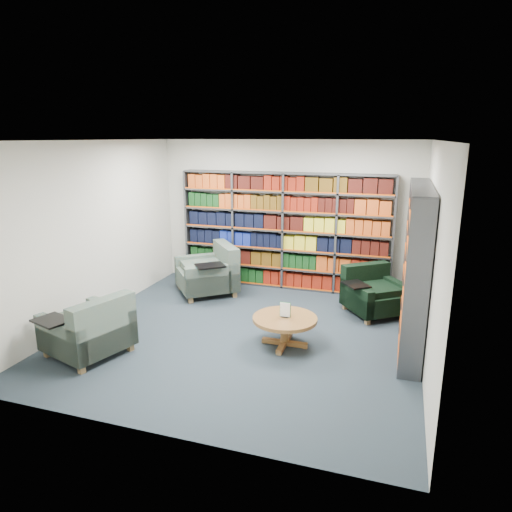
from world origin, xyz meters
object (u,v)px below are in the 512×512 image
(chair_green_right, at_px, (372,294))
(chair_teal_front, at_px, (91,332))
(chair_teal_left, at_px, (212,274))
(coffee_table, at_px, (285,323))

(chair_green_right, xyz_separation_m, chair_teal_front, (-3.44, -2.75, 0.03))
(chair_teal_left, bearing_deg, coffee_table, -43.64)
(chair_teal_left, xyz_separation_m, coffee_table, (1.87, -1.78, -0.03))
(chair_teal_left, bearing_deg, chair_green_right, -2.10)
(chair_teal_front, distance_m, coffee_table, 2.60)
(chair_teal_left, height_order, coffee_table, chair_teal_left)
(chair_teal_left, distance_m, coffee_table, 2.58)
(chair_green_right, bearing_deg, coffee_table, -122.59)
(chair_teal_left, relative_size, chair_green_right, 1.18)
(chair_teal_left, distance_m, chair_teal_front, 2.90)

